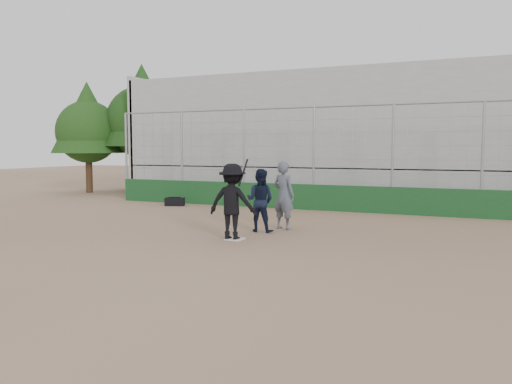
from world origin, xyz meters
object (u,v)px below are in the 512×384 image
at_px(batter_at_plate, 232,202).
at_px(umpire, 284,199).
at_px(equipment_bag, 175,202).
at_px(catcher_crouched, 260,211).

distance_m(batter_at_plate, umpire, 2.20).
relative_size(batter_at_plate, umpire, 1.16).
bearing_deg(equipment_bag, catcher_crouched, -38.03).
bearing_deg(catcher_crouched, batter_at_plate, -98.26).
height_order(batter_at_plate, umpire, batter_at_plate).
xyz_separation_m(batter_at_plate, umpire, (0.66, 2.09, -0.09)).
bearing_deg(umpire, equipment_bag, -13.07).
bearing_deg(umpire, batter_at_plate, 91.00).
bearing_deg(umpire, catcher_crouched, 75.69).
bearing_deg(equipment_bag, umpire, -31.52).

